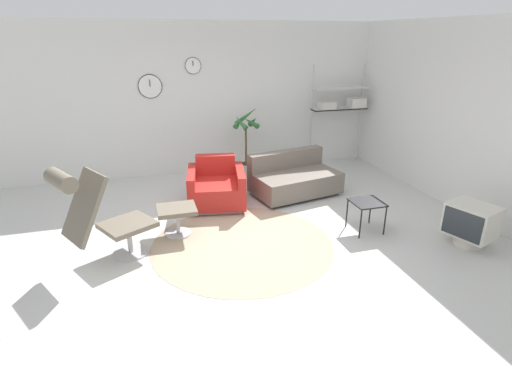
# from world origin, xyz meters

# --- Properties ---
(ground_plane) EXTENTS (12.00, 12.00, 0.00)m
(ground_plane) POSITION_xyz_m (0.00, 0.00, 0.00)
(ground_plane) COLOR silver
(wall_back) EXTENTS (12.00, 0.09, 2.80)m
(wall_back) POSITION_xyz_m (-0.00, 2.91, 1.40)
(wall_back) COLOR silver
(wall_back) RESTS_ON ground_plane
(wall_right) EXTENTS (0.06, 12.00, 2.80)m
(wall_right) POSITION_xyz_m (3.47, 0.00, 1.40)
(wall_right) COLOR silver
(wall_right) RESTS_ON ground_plane
(round_rug) EXTENTS (2.37, 2.37, 0.01)m
(round_rug) POSITION_xyz_m (-0.04, -0.28, 0.00)
(round_rug) COLOR tan
(round_rug) RESTS_ON ground_plane
(lounge_chair) EXTENTS (1.15, 0.94, 1.23)m
(lounge_chair) POSITION_xyz_m (-1.73, -0.27, 0.69)
(lounge_chair) COLOR #BCBCC1
(lounge_chair) RESTS_ON ground_plane
(ottoman) EXTENTS (0.51, 0.44, 0.40)m
(ottoman) POSITION_xyz_m (-0.81, 0.25, 0.30)
(ottoman) COLOR #BCBCC1
(ottoman) RESTS_ON ground_plane
(armchair_red) EXTENTS (1.01, 1.03, 0.74)m
(armchair_red) POSITION_xyz_m (-0.10, 1.12, 0.28)
(armchair_red) COLOR silver
(armchair_red) RESTS_ON ground_plane
(couch_low) EXTENTS (1.55, 1.11, 0.69)m
(couch_low) POSITION_xyz_m (1.25, 1.22, 0.26)
(couch_low) COLOR black
(couch_low) RESTS_ON ground_plane
(side_table) EXTENTS (0.41, 0.41, 0.43)m
(side_table) POSITION_xyz_m (1.69, -0.37, 0.39)
(side_table) COLOR black
(side_table) RESTS_ON ground_plane
(crt_television) EXTENTS (0.60, 0.67, 0.56)m
(crt_television) POSITION_xyz_m (2.76, -1.11, 0.31)
(crt_television) COLOR beige
(crt_television) RESTS_ON ground_plane
(potted_plant) EXTENTS (0.54, 0.57, 1.33)m
(potted_plant) POSITION_xyz_m (0.70, 2.27, 0.54)
(potted_plant) COLOR silver
(potted_plant) RESTS_ON ground_plane
(shelf_unit) EXTENTS (1.15, 0.28, 2.01)m
(shelf_unit) POSITION_xyz_m (2.78, 2.58, 1.26)
(shelf_unit) COLOR #BCBCC1
(shelf_unit) RESTS_ON ground_plane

